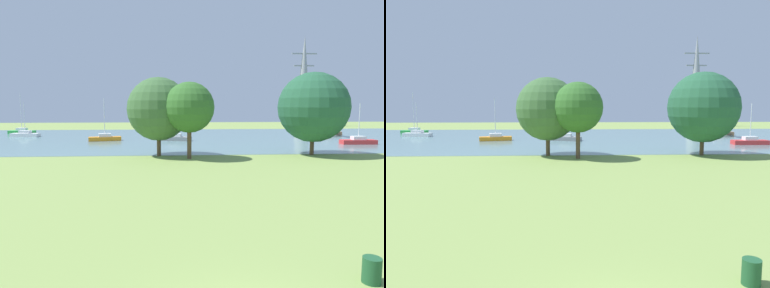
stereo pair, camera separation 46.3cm
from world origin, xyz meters
TOP-DOWN VIEW (x-y plane):
  - ground_plane at (0.00, 22.00)m, footprint 160.00×160.00m
  - litter_bin at (4.27, 2.49)m, footprint 0.56×0.56m
  - water_surface at (0.00, 50.00)m, footprint 140.00×40.00m
  - sailboat_white at (-26.37, 53.74)m, footprint 4.98×2.24m
  - sailboat_orange at (-11.61, 46.11)m, footprint 5.01×2.52m
  - sailboat_brown at (26.98, 54.39)m, footprint 5.02×2.63m
  - sailboat_green at (-29.55, 60.20)m, footprint 4.96×2.17m
  - sailboat_gray at (-0.94, 45.57)m, footprint 5.02×2.65m
  - sailboat_red at (24.36, 39.25)m, footprint 4.83×1.59m
  - tree_east_near at (-2.98, 29.89)m, footprint 6.70×6.70m
  - tree_west_near at (0.15, 27.75)m, footprint 5.10×5.10m
  - tree_east_far at (13.67, 29.54)m, footprint 7.55×7.55m
  - electricity_pylon at (32.50, 80.82)m, footprint 6.40×4.40m

SIDE VIEW (x-z plane):
  - ground_plane at x=0.00m, z-range 0.00..0.00m
  - water_surface at x=0.00m, z-range 0.00..0.02m
  - litter_bin at x=4.27m, z-range 0.00..0.80m
  - sailboat_gray at x=-0.94m, z-range -2.15..3.04m
  - sailboat_red at x=24.36m, z-range -2.37..3.26m
  - sailboat_white at x=-26.37m, z-range -2.47..3.37m
  - sailboat_brown at x=26.98m, z-range -2.70..3.61m
  - sailboat_orange at x=-11.61m, z-range -2.75..3.67m
  - sailboat_green at x=-29.55m, z-range -3.39..4.34m
  - tree_east_near at x=-2.98m, z-range 0.82..9.17m
  - tree_west_near at x=0.15m, z-range 1.30..9.04m
  - tree_east_far at x=13.67m, z-range 0.70..9.65m
  - electricity_pylon at x=32.50m, z-range 0.01..22.93m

